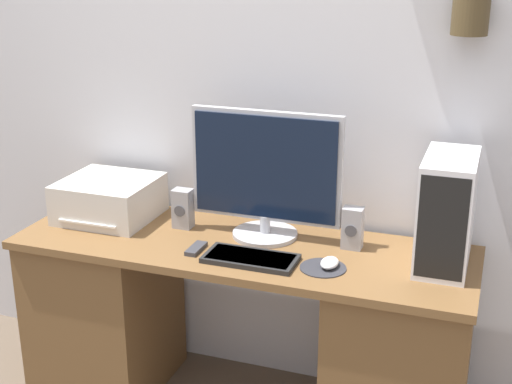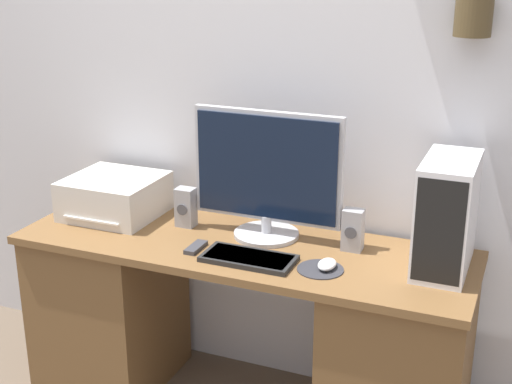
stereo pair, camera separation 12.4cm
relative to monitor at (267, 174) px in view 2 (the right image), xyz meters
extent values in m
cube|color=silver|center=(-0.06, 0.23, 0.38)|extent=(6.40, 0.05, 2.70)
cylinder|color=#4C3D23|center=(0.67, 0.14, 0.58)|extent=(0.12, 0.12, 0.13)
cube|color=brown|center=(-0.06, -0.11, -0.26)|extent=(1.71, 0.56, 0.03)
cube|color=brown|center=(-0.66, -0.11, -0.62)|extent=(0.48, 0.51, 0.69)
cube|color=brown|center=(0.55, -0.11, -0.62)|extent=(0.48, 0.51, 0.69)
cylinder|color=#B7B7BC|center=(0.00, 0.00, -0.24)|extent=(0.25, 0.25, 0.02)
cylinder|color=#B7B7BC|center=(0.00, 0.00, -0.20)|extent=(0.04, 0.04, 0.07)
cube|color=#B7B7BC|center=(0.00, 0.01, 0.03)|extent=(0.58, 0.03, 0.42)
cube|color=black|center=(0.00, -0.01, 0.03)|extent=(0.54, 0.01, 0.39)
cube|color=black|center=(0.03, -0.24, -0.24)|extent=(0.33, 0.16, 0.02)
cube|color=#424242|center=(0.03, -0.24, -0.23)|extent=(0.30, 0.13, 0.01)
cylinder|color=#2D2D33|center=(0.28, -0.21, -0.25)|extent=(0.16, 0.16, 0.00)
ellipsoid|color=silver|center=(0.30, -0.20, -0.23)|extent=(0.06, 0.10, 0.03)
cube|color=white|center=(0.66, -0.03, -0.05)|extent=(0.17, 0.34, 0.39)
cube|color=black|center=(0.66, -0.20, -0.05)|extent=(0.15, 0.01, 0.35)
cube|color=beige|center=(-0.66, -0.02, -0.17)|extent=(0.36, 0.34, 0.16)
cube|color=white|center=(-0.66, -0.13, -0.21)|extent=(0.25, 0.15, 0.01)
cube|color=#99999E|center=(-0.33, -0.02, -0.17)|extent=(0.07, 0.06, 0.16)
cylinder|color=#47474C|center=(-0.33, -0.06, -0.17)|extent=(0.04, 0.00, 0.04)
cube|color=#99999E|center=(0.34, 0.00, -0.17)|extent=(0.07, 0.06, 0.16)
cylinder|color=#47474C|center=(0.34, -0.04, -0.17)|extent=(0.04, 0.00, 0.04)
cube|color=#38383D|center=(-0.19, -0.22, -0.24)|extent=(0.04, 0.12, 0.02)
camera|label=1|loc=(0.80, -2.38, 0.80)|focal=50.00mm
camera|label=2|loc=(0.92, -2.34, 0.80)|focal=50.00mm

